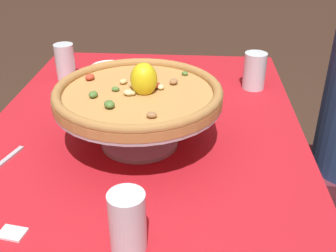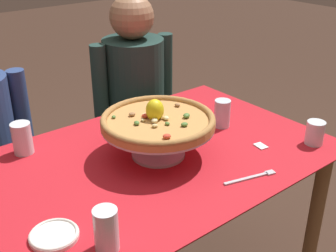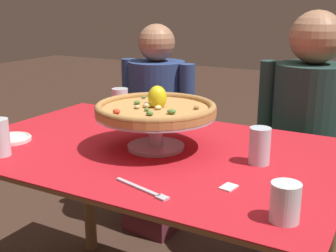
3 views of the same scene
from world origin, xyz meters
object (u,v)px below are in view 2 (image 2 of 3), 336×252
object	(u,v)px
sugar_packet	(261,146)
diner_right	(135,112)
pizza	(158,120)
pizza_stand	(159,134)
water_glass_side_right	(222,115)
side_plate	(54,235)
dinner_fork	(253,177)
water_glass_front_left	(106,232)
water_glass_back_left	(22,140)
water_glass_front_right	(315,134)

from	to	relation	value
sugar_packet	diner_right	xyz separation A→B (m)	(0.03, 0.90, -0.17)
pizza	sugar_packet	distance (m)	0.42
pizza_stand	water_glass_side_right	bearing A→B (deg)	4.97
diner_right	water_glass_side_right	bearing A→B (deg)	-91.51
pizza_stand	side_plate	distance (m)	0.54
pizza	pizza_stand	bearing A→B (deg)	-77.11
water_glass_side_right	pizza	bearing A→B (deg)	-175.14
water_glass_side_right	dinner_fork	xyz separation A→B (m)	(-0.21, -0.35, -0.05)
side_plate	sugar_packet	xyz separation A→B (m)	(0.86, -0.01, -0.01)
dinner_fork	sugar_packet	world-z (taller)	dinner_fork
pizza	water_glass_side_right	distance (m)	0.37
water_glass_front_left	dinner_fork	xyz separation A→B (m)	(0.57, -0.01, -0.05)
pizza	sugar_packet	size ratio (longest dim) A/B	8.30
water_glass_back_left	diner_right	size ratio (longest dim) A/B	0.10
water_glass_side_right	diner_right	bearing A→B (deg)	88.49
water_glass_back_left	water_glass_front_right	distance (m)	1.12
pizza_stand	side_plate	world-z (taller)	pizza_stand
water_glass_front_right	side_plate	size ratio (longest dim) A/B	0.68
pizza_stand	water_glass_back_left	distance (m)	0.51
pizza_stand	diner_right	world-z (taller)	diner_right
water_glass_back_left	water_glass_front_right	world-z (taller)	water_glass_back_left
pizza_stand	dinner_fork	bearing A→B (deg)	-64.45
pizza_stand	dinner_fork	distance (m)	0.37
pizza_stand	sugar_packet	world-z (taller)	pizza_stand
water_glass_back_left	sugar_packet	xyz separation A→B (m)	(0.73, -0.53, -0.05)
water_glass_front_right	diner_right	xyz separation A→B (m)	(-0.15, 1.01, -0.21)
pizza	dinner_fork	bearing A→B (deg)	-64.47
side_plate	dinner_fork	bearing A→B (deg)	-12.14
pizza	side_plate	xyz separation A→B (m)	(-0.51, -0.18, -0.14)
pizza_stand	side_plate	bearing A→B (deg)	-160.43
water_glass_back_left	water_glass_side_right	bearing A→B (deg)	-22.23
pizza	sugar_packet	xyz separation A→B (m)	(0.35, -0.19, -0.14)
pizza	water_glass_front_left	xyz separation A→B (m)	(-0.42, -0.31, -0.09)
dinner_fork	sugar_packet	distance (m)	0.23
water_glass_front_left	dinner_fork	size ratio (longest dim) A/B	0.64
water_glass_front_right	dinner_fork	xyz separation A→B (m)	(-0.38, -0.02, -0.04)
water_glass_front_left	dinner_fork	bearing A→B (deg)	-1.30
water_glass_back_left	side_plate	world-z (taller)	water_glass_back_left
side_plate	water_glass_front_left	bearing A→B (deg)	-54.48
water_glass_front_left	diner_right	xyz separation A→B (m)	(0.79, 1.02, -0.23)
dinner_fork	water_glass_front_left	bearing A→B (deg)	178.70
water_glass_front_right	side_plate	world-z (taller)	water_glass_front_right
water_glass_side_right	water_glass_front_right	distance (m)	0.38
pizza_stand	sugar_packet	bearing A→B (deg)	-29.14
water_glass_front_right	water_glass_front_left	bearing A→B (deg)	-179.80
water_glass_front_left	diner_right	distance (m)	1.31
pizza_stand	diner_right	size ratio (longest dim) A/B	0.34
water_glass_back_left	dinner_fork	world-z (taller)	water_glass_back_left
pizza_stand	water_glass_front_right	distance (m)	0.61
water_glass_side_right	water_glass_back_left	distance (m)	0.80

